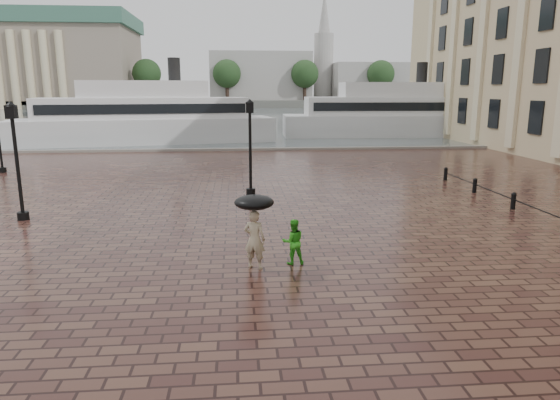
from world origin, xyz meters
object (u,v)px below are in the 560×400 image
adult_pedestrian (255,240)px  ferry_far (394,114)px  street_lamps (85,145)px  ferry_near (145,118)px  child_pedestrian (293,242)px

adult_pedestrian → ferry_far: (16.70, 40.33, 1.51)m
street_lamps → adult_pedestrian: 14.04m
street_lamps → ferry_near: (-1.20, 23.75, 0.05)m
street_lamps → ferry_near: ferry_near is taller
adult_pedestrian → child_pedestrian: bearing=-144.1°
ferry_far → street_lamps: bearing=-128.5°
adult_pedestrian → ferry_near: 36.49m
street_lamps → adult_pedestrian: size_ratio=9.09×
street_lamps → adult_pedestrian: street_lamps is taller
adult_pedestrian → child_pedestrian: 1.18m
ferry_near → ferry_far: size_ratio=1.03×
street_lamps → child_pedestrian: (8.93, -11.28, -1.66)m
child_pedestrian → ferry_near: 36.51m
ferry_far → ferry_near: bearing=-167.0°
ferry_near → child_pedestrian: bearing=-84.2°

